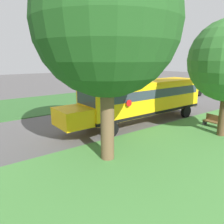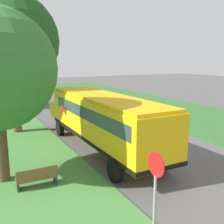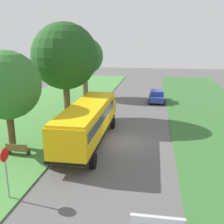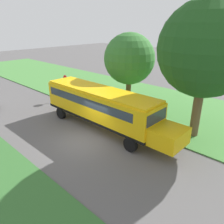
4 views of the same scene
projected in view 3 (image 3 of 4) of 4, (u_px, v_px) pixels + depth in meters
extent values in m
plane|color=#565454|center=(121.00, 142.00, 20.62)|extent=(120.00, 120.00, 0.00)
cube|color=#47843D|center=(4.00, 135.00, 22.15)|extent=(12.00, 80.00, 0.08)
cube|color=yellow|center=(88.00, 121.00, 19.61)|extent=(2.50, 10.50, 2.20)
cube|color=yellow|center=(104.00, 108.00, 25.66)|extent=(2.20, 1.90, 1.10)
cube|color=yellow|center=(87.00, 106.00, 19.30)|extent=(2.35, 10.29, 0.16)
cube|color=black|center=(88.00, 133.00, 19.87)|extent=(2.54, 10.54, 0.20)
cube|color=#2D3842|center=(87.00, 116.00, 19.20)|extent=(2.53, 9.24, 0.64)
cube|color=#2D3842|center=(101.00, 100.00, 24.45)|extent=(2.25, 0.12, 0.80)
cylinder|color=red|center=(80.00, 109.00, 22.54)|extent=(0.03, 0.44, 0.44)
cylinder|color=black|center=(86.00, 122.00, 24.17)|extent=(0.30, 1.00, 1.00)
cylinder|color=black|center=(113.00, 123.00, 23.79)|extent=(0.30, 1.00, 1.00)
cylinder|color=black|center=(55.00, 158.00, 16.67)|extent=(0.30, 1.00, 1.00)
cylinder|color=black|center=(93.00, 161.00, 16.28)|extent=(0.30, 1.00, 1.00)
cube|color=#283D93|center=(157.00, 97.00, 34.14)|extent=(1.80, 4.40, 0.64)
cube|color=#283D93|center=(157.00, 93.00, 33.84)|extent=(1.60, 2.20, 0.60)
cube|color=#2D3842|center=(157.00, 93.00, 33.83)|extent=(1.62, 2.02, 0.45)
cylinder|color=black|center=(150.00, 97.00, 35.79)|extent=(0.22, 0.64, 0.64)
cylinder|color=black|center=(163.00, 97.00, 35.51)|extent=(0.22, 0.64, 0.64)
cylinder|color=black|center=(149.00, 102.00, 32.94)|extent=(0.22, 0.64, 0.64)
cylinder|color=black|center=(164.00, 102.00, 32.66)|extent=(0.22, 0.64, 0.64)
cube|color=#B7B7BC|center=(158.00, 221.00, 9.48)|extent=(2.00, 0.16, 0.36)
cylinder|color=brown|center=(11.00, 129.00, 19.16)|extent=(0.51, 0.51, 2.90)
sphere|color=#33702D|center=(6.00, 85.00, 18.31)|extent=(4.87, 4.87, 4.87)
cylinder|color=brown|center=(67.00, 101.00, 26.14)|extent=(0.65, 0.65, 3.93)
sphere|color=#1E4C1C|center=(65.00, 56.00, 25.01)|extent=(6.37, 6.37, 6.37)
sphere|color=#1E4C1C|center=(66.00, 55.00, 24.39)|extent=(4.60, 4.60, 4.60)
cylinder|color=brown|center=(85.00, 84.00, 36.69)|extent=(0.73, 0.73, 3.83)
sphere|color=#2D6628|center=(84.00, 56.00, 35.69)|extent=(5.11, 5.11, 5.11)
sphere|color=#2D6628|center=(84.00, 56.00, 35.79)|extent=(3.73, 3.73, 3.73)
cylinder|color=gray|center=(7.00, 180.00, 12.93)|extent=(0.08, 0.08, 2.10)
cylinder|color=red|center=(4.00, 155.00, 12.58)|extent=(0.03, 0.68, 0.68)
cube|color=brown|center=(18.00, 150.00, 18.09)|extent=(1.62, 0.56, 0.08)
cube|color=brown|center=(16.00, 147.00, 17.81)|extent=(1.60, 0.12, 0.44)
cube|color=#333333|center=(28.00, 153.00, 18.01)|extent=(0.10, 0.45, 0.45)
cube|color=#333333|center=(9.00, 152.00, 18.28)|extent=(0.10, 0.45, 0.45)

